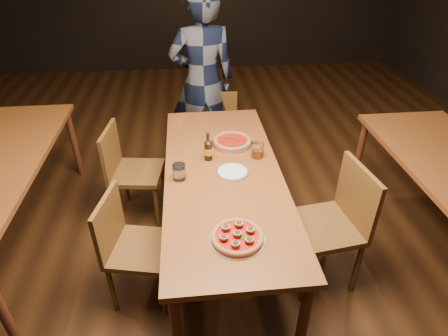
{
  "coord_description": "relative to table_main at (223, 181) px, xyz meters",
  "views": [
    {
      "loc": [
        -0.21,
        -2.12,
        2.19
      ],
      "look_at": [
        0.0,
        -0.05,
        0.82
      ],
      "focal_mm": 30.0,
      "sensor_mm": 36.0,
      "label": 1
    }
  ],
  "objects": [
    {
      "name": "amber_glass",
      "position": [
        0.27,
        0.18,
        0.13
      ],
      "size": [
        0.09,
        0.09,
        0.11
      ],
      "primitive_type": "cylinder",
      "color": "#9D4911",
      "rests_on": "table_main"
    },
    {
      "name": "beer_bottle",
      "position": [
        -0.09,
        0.18,
        0.15
      ],
      "size": [
        0.06,
        0.06,
        0.21
      ],
      "rotation": [
        0.0,
        0.0,
        -0.32
      ],
      "color": "black",
      "rests_on": "table_main"
    },
    {
      "name": "plate_stack",
      "position": [
        0.06,
        -0.02,
        0.08
      ],
      "size": [
        0.21,
        0.21,
        0.02
      ],
      "primitive_type": "cylinder",
      "color": "white",
      "rests_on": "table_main"
    },
    {
      "name": "table_main",
      "position": [
        0.0,
        0.0,
        0.0
      ],
      "size": [
        0.8,
        2.0,
        0.75
      ],
      "color": "brown",
      "rests_on": "ground"
    },
    {
      "name": "diner",
      "position": [
        -0.06,
        1.43,
        0.2
      ],
      "size": [
        0.67,
        0.46,
        1.76
      ],
      "primitive_type": "imported",
      "rotation": [
        0.0,
        0.0,
        3.21
      ],
      "color": "black",
      "rests_on": "ground"
    },
    {
      "name": "pizza_meatball",
      "position": [
        0.01,
        -0.65,
        0.09
      ],
      "size": [
        0.31,
        0.31,
        0.06
      ],
      "rotation": [
        0.0,
        0.0,
        0.02
      ],
      "color": "#B7B7BF",
      "rests_on": "table_main"
    },
    {
      "name": "water_glass",
      "position": [
        -0.3,
        -0.04,
        0.13
      ],
      "size": [
        0.09,
        0.09,
        0.11
      ],
      "primitive_type": "cylinder",
      "color": "white",
      "rests_on": "table_main"
    },
    {
      "name": "chair_main_nw",
      "position": [
        -0.57,
        -0.34,
        -0.26
      ],
      "size": [
        0.47,
        0.47,
        0.85
      ],
      "primitive_type": null,
      "rotation": [
        0.0,
        0.0,
        1.36
      ],
      "color": "#5E3218",
      "rests_on": "ground"
    },
    {
      "name": "pizza_margherita",
      "position": [
        0.11,
        0.39,
        0.09
      ],
      "size": [
        0.32,
        0.32,
        0.04
      ],
      "rotation": [
        0.0,
        0.0,
        0.19
      ],
      "color": "#B7B7BF",
      "rests_on": "table_main"
    },
    {
      "name": "ground",
      "position": [
        0.0,
        0.0,
        -0.68
      ],
      "size": [
        9.0,
        9.0,
        0.0
      ],
      "primitive_type": "plane",
      "color": "black"
    },
    {
      "name": "chair_main_sw",
      "position": [
        -0.68,
        0.54,
        -0.24
      ],
      "size": [
        0.46,
        0.46,
        0.87
      ],
      "primitive_type": null,
      "rotation": [
        0.0,
        0.0,
        1.44
      ],
      "color": "#5E3218",
      "rests_on": "ground"
    },
    {
      "name": "chair_end",
      "position": [
        0.08,
        1.2,
        -0.27
      ],
      "size": [
        0.39,
        0.39,
        0.82
      ],
      "primitive_type": null,
      "rotation": [
        0.0,
        0.0,
        -0.02
      ],
      "color": "#5E3218",
      "rests_on": "ground"
    },
    {
      "name": "chair_main_e",
      "position": [
        0.65,
        -0.31,
        -0.2
      ],
      "size": [
        0.5,
        0.5,
        0.95
      ],
      "primitive_type": null,
      "rotation": [
        0.0,
        0.0,
        -1.43
      ],
      "color": "#5E3218",
      "rests_on": "ground"
    }
  ]
}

